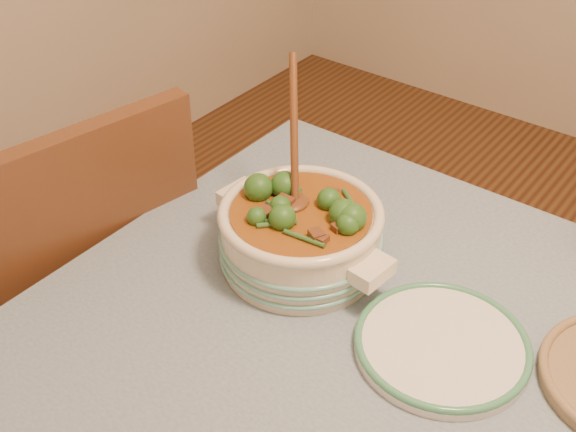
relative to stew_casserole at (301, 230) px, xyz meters
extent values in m
cylinder|color=brown|center=(-0.24, 0.32, -0.48)|extent=(0.07, 0.07, 0.70)
cylinder|color=beige|center=(0.00, 0.00, -0.02)|extent=(0.32, 0.32, 0.11)
torus|color=beige|center=(0.00, 0.00, 0.04)|extent=(0.30, 0.30, 0.02)
cube|color=beige|center=(0.16, -0.02, 0.00)|extent=(0.05, 0.08, 0.03)
cube|color=beige|center=(-0.16, 0.02, 0.00)|extent=(0.05, 0.08, 0.03)
cylinder|color=#915215|center=(0.00, 0.00, 0.03)|extent=(0.26, 0.26, 0.02)
cylinder|color=white|center=(0.32, -0.04, -0.07)|extent=(0.33, 0.33, 0.02)
torus|color=#408E63|center=(0.32, -0.04, -0.06)|extent=(0.29, 0.29, 0.01)
cylinder|color=brown|center=(0.30, 0.73, -0.60)|extent=(0.04, 0.04, 0.46)
cylinder|color=brown|center=(0.43, 0.38, -0.60)|extent=(0.04, 0.04, 0.46)
cube|color=brown|center=(-0.59, -0.12, -0.34)|extent=(0.54, 0.54, 0.04)
cube|color=brown|center=(-0.38, -0.16, -0.10)|extent=(0.13, 0.46, 0.49)
cylinder|color=brown|center=(-0.74, 0.11, -0.59)|extent=(0.04, 0.04, 0.49)
cylinder|color=brown|center=(-0.36, 0.03, -0.59)|extent=(0.04, 0.04, 0.49)
camera|label=1|loc=(0.61, -0.84, 0.81)|focal=45.00mm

